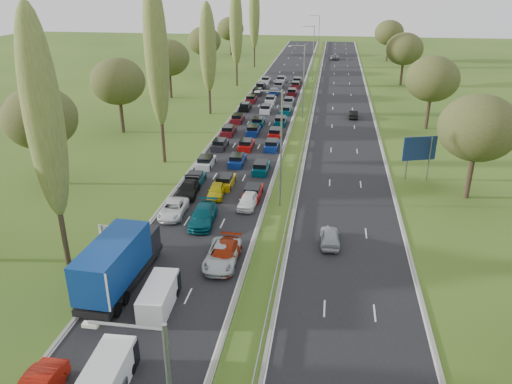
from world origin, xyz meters
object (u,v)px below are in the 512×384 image
at_px(white_van_front, 108,375).
at_px(white_van_rear, 160,295).
at_px(direction_sign, 419,150).
at_px(near_car_2, 173,209).
at_px(info_sign, 107,233).
at_px(near_car_3, 188,189).
at_px(blue_lorry, 119,261).

bearing_deg(white_van_front, white_van_rear, 85.50).
bearing_deg(direction_sign, near_car_2, -151.72).
height_order(white_van_front, white_van_rear, white_van_front).
bearing_deg(near_car_2, white_van_front, -84.48).
xyz_separation_m(white_van_rear, info_sign, (-7.30, 7.59, 0.39)).
distance_m(near_car_3, direction_sign, 26.49).
bearing_deg(near_car_2, direction_sign, 25.65).
bearing_deg(info_sign, near_car_2, 61.74).
bearing_deg(blue_lorry, white_van_front, -68.61).
height_order(near_car_2, near_car_3, near_car_3).
relative_size(white_van_rear, direction_sign, 0.92).
relative_size(near_car_2, white_van_rear, 1.04).
bearing_deg(white_van_front, direction_sign, 56.70).
xyz_separation_m(white_van_front, direction_sign, (21.84, 35.97, 2.53)).
distance_m(near_car_3, white_van_rear, 19.90).
relative_size(blue_lorry, direction_sign, 1.93).
distance_m(white_van_front, direction_sign, 42.16).
bearing_deg(direction_sign, blue_lorry, -134.23).
bearing_deg(info_sign, white_van_rear, -46.09).
bearing_deg(white_van_rear, direction_sign, 49.95).
xyz_separation_m(near_car_2, info_sign, (-3.74, -6.96, 0.66)).
xyz_separation_m(near_car_2, white_van_front, (3.22, -22.49, 0.33)).
distance_m(blue_lorry, white_van_front, 10.64).
relative_size(near_car_2, info_sign, 2.36).
bearing_deg(near_car_2, info_sign, -120.88).
bearing_deg(near_car_3, white_van_front, -87.82).
bearing_deg(white_van_rear, info_sign, 131.35).
xyz_separation_m(near_car_3, info_sign, (-3.84, -12.01, 0.62)).
height_order(info_sign, direction_sign, direction_sign).
bearing_deg(info_sign, white_van_front, -65.86).
height_order(near_car_3, white_van_rear, white_van_rear).
relative_size(near_car_3, white_van_rear, 1.05).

